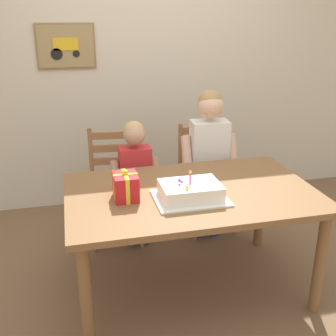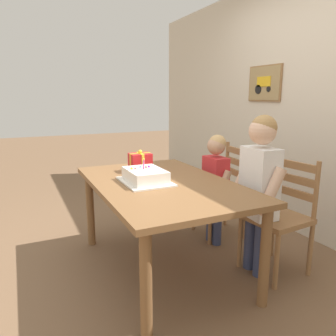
{
  "view_description": "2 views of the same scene",
  "coord_description": "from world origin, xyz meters",
  "px_view_note": "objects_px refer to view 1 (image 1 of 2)",
  "views": [
    {
      "loc": [
        -0.72,
        -2.33,
        1.82
      ],
      "look_at": [
        -0.13,
        0.09,
        0.87
      ],
      "focal_mm": 44.37,
      "sensor_mm": 36.0,
      "label": 1
    },
    {
      "loc": [
        2.22,
        -1.0,
        1.39
      ],
      "look_at": [
        -0.04,
        0.07,
        0.83
      ],
      "focal_mm": 34.93,
      "sensor_mm": 36.0,
      "label": 2
    }
  ],
  "objects_px": {
    "dining_table": "(191,203)",
    "child_older": "(209,151)",
    "gift_box_red_large": "(126,186)",
    "chair_left": "(116,185)",
    "chair_right": "(206,176)",
    "child_younger": "(135,173)",
    "birthday_cake": "(190,192)"
  },
  "relations": [
    {
      "from": "gift_box_red_large",
      "to": "chair_left",
      "type": "relative_size",
      "value": 0.21
    },
    {
      "from": "child_older",
      "to": "child_younger",
      "type": "height_order",
      "value": "child_older"
    },
    {
      "from": "dining_table",
      "to": "child_younger",
      "type": "xyz_separation_m",
      "value": [
        -0.26,
        0.66,
        -0.02
      ]
    },
    {
      "from": "child_older",
      "to": "child_younger",
      "type": "bearing_deg",
      "value": 179.96
    },
    {
      "from": "chair_right",
      "to": "gift_box_red_large",
      "type": "bearing_deg",
      "value": -133.36
    },
    {
      "from": "birthday_cake",
      "to": "chair_left",
      "type": "xyz_separation_m",
      "value": [
        -0.35,
        0.97,
        -0.32
      ]
    },
    {
      "from": "child_older",
      "to": "chair_right",
      "type": "bearing_deg",
      "value": 74.88
    },
    {
      "from": "chair_right",
      "to": "chair_left",
      "type": "bearing_deg",
      "value": -180.0
    },
    {
      "from": "dining_table",
      "to": "chair_right",
      "type": "relative_size",
      "value": 1.72
    },
    {
      "from": "child_older",
      "to": "child_younger",
      "type": "xyz_separation_m",
      "value": [
        -0.6,
        0.0,
        -0.13
      ]
    },
    {
      "from": "gift_box_red_large",
      "to": "child_older",
      "type": "distance_m",
      "value": 1.02
    },
    {
      "from": "gift_box_red_large",
      "to": "chair_left",
      "type": "height_order",
      "value": "gift_box_red_large"
    },
    {
      "from": "birthday_cake",
      "to": "chair_right",
      "type": "relative_size",
      "value": 0.48
    },
    {
      "from": "dining_table",
      "to": "child_older",
      "type": "height_order",
      "value": "child_older"
    },
    {
      "from": "birthday_cake",
      "to": "gift_box_red_large",
      "type": "distance_m",
      "value": 0.39
    },
    {
      "from": "dining_table",
      "to": "child_older",
      "type": "xyz_separation_m",
      "value": [
        0.34,
        0.66,
        0.11
      ]
    },
    {
      "from": "gift_box_red_large",
      "to": "chair_right",
      "type": "xyz_separation_m",
      "value": [
        0.82,
        0.87,
        -0.35
      ]
    },
    {
      "from": "dining_table",
      "to": "child_older",
      "type": "bearing_deg",
      "value": 62.34
    },
    {
      "from": "chair_left",
      "to": "dining_table",
      "type": "bearing_deg",
      "value": -64.95
    },
    {
      "from": "gift_box_red_large",
      "to": "child_younger",
      "type": "bearing_deg",
      "value": 76.14
    },
    {
      "from": "chair_right",
      "to": "child_younger",
      "type": "height_order",
      "value": "child_younger"
    },
    {
      "from": "chair_left",
      "to": "chair_right",
      "type": "relative_size",
      "value": 1.0
    },
    {
      "from": "birthday_cake",
      "to": "chair_left",
      "type": "height_order",
      "value": "birthday_cake"
    },
    {
      "from": "dining_table",
      "to": "child_older",
      "type": "relative_size",
      "value": 1.26
    },
    {
      "from": "gift_box_red_large",
      "to": "child_younger",
      "type": "height_order",
      "value": "child_younger"
    },
    {
      "from": "chair_left",
      "to": "child_younger",
      "type": "height_order",
      "value": "child_younger"
    },
    {
      "from": "gift_box_red_large",
      "to": "chair_right",
      "type": "distance_m",
      "value": 1.24
    },
    {
      "from": "child_younger",
      "to": "dining_table",
      "type": "bearing_deg",
      "value": -68.74
    },
    {
      "from": "child_older",
      "to": "child_younger",
      "type": "distance_m",
      "value": 0.61
    },
    {
      "from": "chair_left",
      "to": "child_younger",
      "type": "relative_size",
      "value": 0.88
    },
    {
      "from": "chair_right",
      "to": "child_older",
      "type": "xyz_separation_m",
      "value": [
        -0.05,
        -0.19,
        0.3
      ]
    },
    {
      "from": "gift_box_red_large",
      "to": "child_younger",
      "type": "relative_size",
      "value": 0.18
    }
  ]
}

